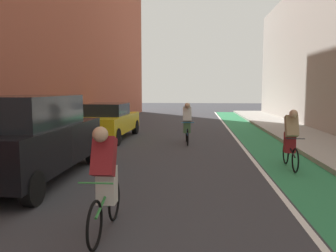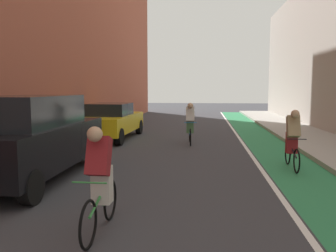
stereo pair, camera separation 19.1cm
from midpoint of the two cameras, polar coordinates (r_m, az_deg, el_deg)
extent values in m
plane|color=#38383D|center=(11.64, 2.03, -4.42)|extent=(82.56, 82.56, 0.00)
cube|color=#2D8451|center=(13.82, 16.50, -2.99)|extent=(1.60, 37.53, 0.00)
cube|color=white|center=(13.68, 12.79, -2.97)|extent=(0.12, 37.53, 0.00)
cube|color=#A8A59E|center=(14.33, 24.68, -2.70)|extent=(2.54, 37.53, 0.14)
cube|color=black|center=(8.72, -20.36, -3.00)|extent=(1.76, 4.73, 0.95)
cube|color=black|center=(8.42, -21.27, 2.13)|extent=(1.55, 2.84, 0.75)
cylinder|color=black|center=(10.75, -19.79, -3.88)|extent=(0.22, 0.66, 0.66)
cylinder|color=black|center=(10.16, -11.64, -4.20)|extent=(0.22, 0.66, 0.66)
cylinder|color=black|center=(6.87, -20.95, -9.47)|extent=(0.22, 0.66, 0.66)
cube|color=yellow|center=(14.99, -8.92, 0.51)|extent=(1.94, 4.60, 0.70)
cube|color=black|center=(14.73, -9.21, 2.65)|extent=(1.64, 1.96, 0.55)
cylinder|color=black|center=(16.91, -9.88, -0.07)|extent=(0.24, 0.67, 0.66)
cylinder|color=black|center=(16.49, -4.46, -0.16)|extent=(0.24, 0.67, 0.66)
cylinder|color=black|center=(13.69, -14.25, -1.61)|extent=(0.24, 0.67, 0.66)
cylinder|color=black|center=(13.17, -7.64, -1.78)|extent=(0.24, 0.67, 0.66)
torus|color=black|center=(4.87, -11.89, -15.66)|extent=(0.05, 0.67, 0.67)
torus|color=black|center=(5.82, -8.57, -11.94)|extent=(0.05, 0.67, 0.67)
cylinder|color=#338C3F|center=(5.27, -10.12, -11.39)|extent=(0.05, 0.96, 0.33)
cylinder|color=#338C3F|center=(5.41, -9.57, -10.01)|extent=(0.04, 0.12, 0.55)
cylinder|color=#338C3F|center=(4.77, -11.74, -9.17)|extent=(0.48, 0.03, 0.02)
cube|color=beige|center=(5.32, -9.82, -9.52)|extent=(0.28, 0.24, 0.56)
cube|color=maroon|center=(5.10, -10.32, -4.91)|extent=(0.32, 0.40, 0.60)
sphere|color=tan|center=(4.90, -10.93, -1.35)|extent=(0.22, 0.22, 0.22)
cube|color=tan|center=(5.21, -9.93, -4.44)|extent=(0.26, 0.28, 0.39)
torus|color=black|center=(9.39, 21.05, -5.43)|extent=(0.05, 0.63, 0.63)
torus|color=black|center=(10.39, 19.68, -4.29)|extent=(0.05, 0.63, 0.63)
cylinder|color=black|center=(9.85, 20.38, -3.57)|extent=(0.06, 0.96, 0.33)
cylinder|color=black|center=(10.01, 20.16, -2.95)|extent=(0.04, 0.12, 0.55)
cylinder|color=black|center=(9.37, 21.06, -2.04)|extent=(0.48, 0.03, 0.02)
cube|color=maroon|center=(9.93, 20.27, -2.62)|extent=(0.29, 0.25, 0.56)
cube|color=tan|center=(9.75, 20.54, -0.06)|extent=(0.33, 0.41, 0.60)
sphere|color=tan|center=(9.57, 20.83, 1.87)|extent=(0.22, 0.22, 0.22)
torus|color=black|center=(12.93, 4.15, -1.89)|extent=(0.09, 0.66, 0.66)
torus|color=black|center=(13.97, 3.99, -1.29)|extent=(0.09, 0.66, 0.66)
cylinder|color=#1966A5|center=(13.43, 4.07, -0.65)|extent=(0.11, 0.96, 0.33)
cylinder|color=#1966A5|center=(13.60, 4.05, -0.22)|extent=(0.04, 0.12, 0.55)
cylinder|color=#1966A5|center=(12.95, 4.16, 0.57)|extent=(0.48, 0.06, 0.02)
cube|color=#4C7247|center=(13.51, 4.06, 0.03)|extent=(0.30, 0.26, 0.56)
cube|color=beige|center=(13.34, 4.10, 1.94)|extent=(0.35, 0.42, 0.60)
sphere|color=tan|center=(13.17, 4.13, 3.36)|extent=(0.22, 0.22, 0.22)
camera|label=1|loc=(0.10, -89.34, 0.07)|focal=36.87mm
camera|label=2|loc=(0.10, 90.66, -0.07)|focal=36.87mm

